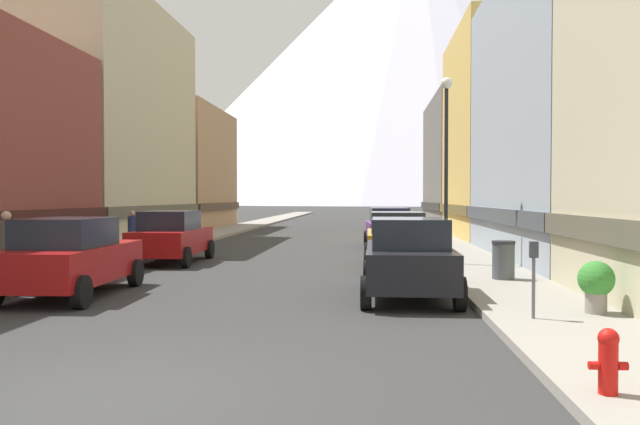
% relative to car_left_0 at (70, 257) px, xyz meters
% --- Properties ---
extents(ground_plane, '(400.00, 400.00, 0.00)m').
position_rel_car_left_0_xyz_m(ground_plane, '(3.80, -7.00, -0.90)').
color(ground_plane, '#303030').
extents(sidewalk_left, '(2.50, 100.00, 0.15)m').
position_rel_car_left_0_xyz_m(sidewalk_left, '(-2.45, 28.00, -0.82)').
color(sidewalk_left, gray).
rests_on(sidewalk_left, ground).
extents(sidewalk_right, '(2.50, 100.00, 0.15)m').
position_rel_car_left_0_xyz_m(sidewalk_right, '(10.05, 28.00, -0.82)').
color(sidewalk_right, gray).
rests_on(sidewalk_right, ground).
extents(storefront_left_2, '(8.18, 13.49, 11.82)m').
position_rel_car_left_0_xyz_m(storefront_left_2, '(-7.64, 17.49, 4.83)').
color(storefront_left_2, beige).
rests_on(storefront_left_2, ground).
extents(storefront_left_3, '(9.85, 11.76, 8.46)m').
position_rel_car_left_0_xyz_m(storefront_left_3, '(-8.47, 30.63, 3.18)').
color(storefront_left_3, tan).
rests_on(storefront_left_3, ground).
extents(storefront_right_1, '(8.08, 12.81, 10.21)m').
position_rel_car_left_0_xyz_m(storefront_right_1, '(15.19, 9.09, 4.04)').
color(storefront_right_1, '#99A5B2').
rests_on(storefront_right_1, ground).
extents(storefront_right_2, '(9.72, 11.10, 11.10)m').
position_rel_car_left_0_xyz_m(storefront_right_2, '(16.01, 21.20, 4.47)').
color(storefront_right_2, '#D8B259').
rests_on(storefront_right_2, ground).
extents(storefront_right_3, '(8.89, 13.95, 9.43)m').
position_rel_car_left_0_xyz_m(storefront_right_3, '(15.59, 34.09, 3.65)').
color(storefront_right_3, '#66605B').
rests_on(storefront_right_3, ground).
extents(car_left_0, '(2.18, 4.46, 1.78)m').
position_rel_car_left_0_xyz_m(car_left_0, '(0.00, 0.00, 0.00)').
color(car_left_0, '#9E1111').
rests_on(car_left_0, ground).
extents(car_left_1, '(2.13, 4.43, 1.78)m').
position_rel_car_left_0_xyz_m(car_left_1, '(-0.00, 7.49, 0.00)').
color(car_left_1, '#9E1111').
rests_on(car_left_1, ground).
extents(car_right_0, '(2.10, 4.42, 1.78)m').
position_rel_car_left_0_xyz_m(car_right_0, '(7.60, 0.36, 0.00)').
color(car_right_0, black).
rests_on(car_right_0, ground).
extents(car_right_1, '(2.06, 4.40, 1.78)m').
position_rel_car_left_0_xyz_m(car_right_1, '(7.60, 6.55, 0.00)').
color(car_right_1, '#B28419').
rests_on(car_right_1, ground).
extents(car_right_2, '(2.25, 4.48, 1.78)m').
position_rel_car_left_0_xyz_m(car_right_2, '(7.60, 14.45, 0.00)').
color(car_right_2, '#591E72').
rests_on(car_right_2, ground).
extents(fire_hydrant_near, '(0.40, 0.22, 0.70)m').
position_rel_car_left_0_xyz_m(fire_hydrant_near, '(9.25, -7.03, -0.37)').
color(fire_hydrant_near, red).
rests_on(fire_hydrant_near, sidewalk_right).
extents(parking_meter_near, '(0.14, 0.10, 1.33)m').
position_rel_car_left_0_xyz_m(parking_meter_near, '(9.55, -2.71, 0.11)').
color(parking_meter_near, '#595960').
rests_on(parking_meter_near, sidewalk_right).
extents(trash_bin_right, '(0.59, 0.59, 0.98)m').
position_rel_car_left_0_xyz_m(trash_bin_right, '(10.15, 2.70, -0.26)').
color(trash_bin_right, '#4C5156').
rests_on(trash_bin_right, sidewalk_right).
extents(potted_plant_0, '(0.64, 0.64, 0.94)m').
position_rel_car_left_0_xyz_m(potted_plant_0, '(10.80, -2.13, -0.20)').
color(potted_plant_0, gray).
rests_on(potted_plant_0, sidewalk_right).
extents(potted_plant_1, '(0.53, 0.53, 0.90)m').
position_rel_car_left_0_xyz_m(potted_plant_1, '(-3.20, 6.18, -0.27)').
color(potted_plant_1, gray).
rests_on(potted_plant_1, sidewalk_left).
extents(pedestrian_0, '(0.36, 0.36, 1.74)m').
position_rel_car_left_0_xyz_m(pedestrian_0, '(-2.45, 1.64, 0.06)').
color(pedestrian_0, brown).
rests_on(pedestrian_0, sidewalk_left).
extents(pedestrian_1, '(0.36, 0.36, 1.57)m').
position_rel_car_left_0_xyz_m(pedestrian_1, '(-2.45, 10.40, -0.03)').
color(pedestrian_1, navy).
rests_on(pedestrian_1, sidewalk_left).
extents(streetlamp_right, '(0.36, 0.36, 5.86)m').
position_rel_car_left_0_xyz_m(streetlamp_right, '(9.15, 6.56, 3.09)').
color(streetlamp_right, black).
rests_on(streetlamp_right, sidewalk_right).
extents(mountain_backdrop, '(224.29, 224.29, 116.71)m').
position_rel_car_left_0_xyz_m(mountain_backdrop, '(26.56, 253.00, 57.45)').
color(mountain_backdrop, silver).
rests_on(mountain_backdrop, ground).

